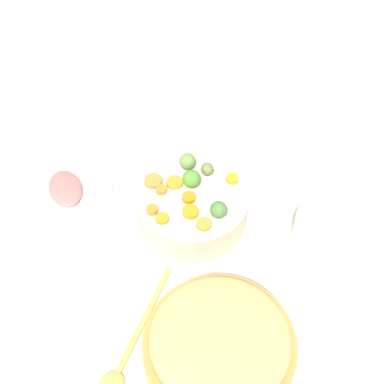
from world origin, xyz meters
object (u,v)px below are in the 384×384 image
serving_bowl_carrots (192,207)px  casserole_dish (338,236)px  ham_plate (71,192)px  metal_pot (218,354)px  wooden_spoon (125,359)px

serving_bowl_carrots → casserole_dish: bearing=-164.0°
ham_plate → metal_pot: bearing=159.1°
metal_pot → ham_plate: metal_pot is taller
wooden_spoon → casserole_dish: bearing=-119.7°
wooden_spoon → metal_pot: bearing=-153.4°
wooden_spoon → ham_plate: bearing=-38.1°
casserole_dish → metal_pot: bearing=75.3°
serving_bowl_carrots → casserole_dish: (-0.31, -0.09, 0.00)m
casserole_dish → ham_plate: size_ratio=0.98×
serving_bowl_carrots → metal_pot: 0.35m
metal_pot → ham_plate: 0.54m
casserole_dish → ham_plate: 0.63m
metal_pot → casserole_dish: size_ratio=1.40×
metal_pot → casserole_dish: (-0.10, -0.37, -0.01)m
wooden_spoon → casserole_dish: casserole_dish is taller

